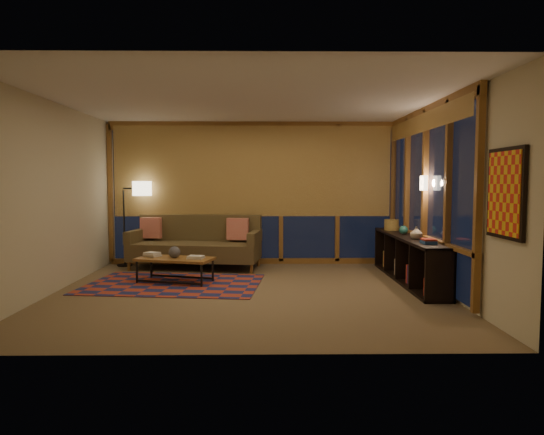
{
  "coord_description": "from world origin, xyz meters",
  "views": [
    {
      "loc": [
        0.25,
        -6.8,
        1.56
      ],
      "look_at": [
        0.34,
        0.56,
        1.03
      ],
      "focal_mm": 32.0,
      "sensor_mm": 36.0,
      "label": 1
    }
  ],
  "objects_px": {
    "sofa": "(195,243)",
    "bookshelf": "(408,259)",
    "floor_lamp": "(124,223)",
    "coffee_table": "(175,270)"
  },
  "relations": [
    {
      "from": "sofa",
      "to": "bookshelf",
      "type": "relative_size",
      "value": 0.8
    },
    {
      "from": "floor_lamp",
      "to": "coffee_table",
      "type": "bearing_deg",
      "value": -42.37
    },
    {
      "from": "floor_lamp",
      "to": "bookshelf",
      "type": "distance_m",
      "value": 5.14
    },
    {
      "from": "bookshelf",
      "to": "coffee_table",
      "type": "bearing_deg",
      "value": -179.21
    },
    {
      "from": "sofa",
      "to": "floor_lamp",
      "type": "xyz_separation_m",
      "value": [
        -1.37,
        0.32,
        0.32
      ]
    },
    {
      "from": "coffee_table",
      "to": "floor_lamp",
      "type": "height_order",
      "value": "floor_lamp"
    },
    {
      "from": "coffee_table",
      "to": "bookshelf",
      "type": "bearing_deg",
      "value": 16.35
    },
    {
      "from": "sofa",
      "to": "bookshelf",
      "type": "bearing_deg",
      "value": -10.83
    },
    {
      "from": "sofa",
      "to": "floor_lamp",
      "type": "relative_size",
      "value": 1.45
    },
    {
      "from": "sofa",
      "to": "coffee_table",
      "type": "distance_m",
      "value": 1.29
    }
  ]
}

